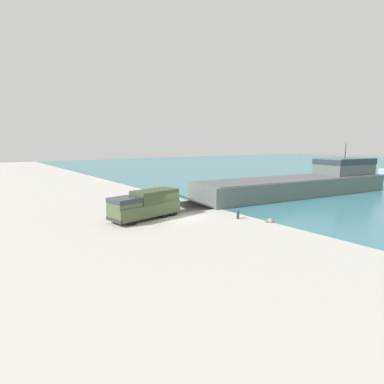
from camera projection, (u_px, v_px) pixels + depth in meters
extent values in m
plane|color=#B7B5AD|center=(182.00, 218.00, 31.41)|extent=(240.00, 240.00, 0.00)
cube|color=#56605B|center=(294.00, 186.00, 45.44)|extent=(12.59, 33.47, 2.50)
cube|color=#56565B|center=(295.00, 178.00, 45.23)|extent=(11.79, 32.08, 0.08)
cube|color=#56605B|center=(344.00, 166.00, 50.18)|extent=(6.61, 9.87, 2.81)
cube|color=#28333D|center=(345.00, 161.00, 50.04)|extent=(6.78, 9.99, 0.84)
cylinder|color=#3F3F42|center=(345.00, 151.00, 49.76)|extent=(0.16, 0.16, 2.40)
cube|color=#56565B|center=(181.00, 196.00, 36.64)|extent=(7.17, 6.67, 2.46)
cube|color=#475638|center=(145.00, 209.00, 30.76)|extent=(3.68, 7.78, 1.25)
cube|color=#475638|center=(124.00, 202.00, 28.85)|extent=(2.76, 2.88, 0.90)
cube|color=#28333D|center=(124.00, 200.00, 28.81)|extent=(2.84, 2.92, 0.45)
cube|color=#3C492E|center=(155.00, 196.00, 31.46)|extent=(3.15, 5.05, 1.26)
cube|color=#2D2D2D|center=(114.00, 220.00, 28.25)|extent=(2.61, 0.64, 0.32)
cylinder|color=black|center=(133.00, 219.00, 28.45)|extent=(0.51, 1.19, 1.15)
cylinder|color=black|center=(120.00, 215.00, 29.93)|extent=(0.51, 1.19, 1.15)
cylinder|color=black|center=(165.00, 212.00, 31.33)|extent=(0.51, 1.19, 1.15)
cylinder|color=black|center=(152.00, 209.00, 32.82)|extent=(0.51, 1.19, 1.15)
cylinder|color=black|center=(173.00, 210.00, 32.11)|extent=(0.51, 1.19, 1.15)
cylinder|color=black|center=(160.00, 208.00, 33.60)|extent=(0.51, 1.19, 1.15)
cylinder|color=#6B664C|center=(152.00, 208.00, 33.84)|extent=(0.14, 0.14, 0.86)
cylinder|color=#6B664C|center=(151.00, 208.00, 33.93)|extent=(0.14, 0.14, 0.86)
cube|color=#6B664C|center=(151.00, 202.00, 33.76)|extent=(0.50, 0.38, 0.68)
sphere|color=tan|center=(151.00, 198.00, 33.69)|extent=(0.23, 0.23, 0.23)
cube|color=silver|center=(384.00, 171.00, 65.93)|extent=(2.48, 2.49, 1.15)
cylinder|color=#333338|center=(238.00, 216.00, 30.87)|extent=(0.29, 0.29, 0.62)
sphere|color=#333338|center=(238.00, 212.00, 30.81)|extent=(0.34, 0.34, 0.34)
sphere|color=#66605B|center=(268.00, 222.00, 29.56)|extent=(0.66, 0.66, 0.66)
sphere|color=gray|center=(270.00, 222.00, 29.58)|extent=(0.78, 0.78, 0.78)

